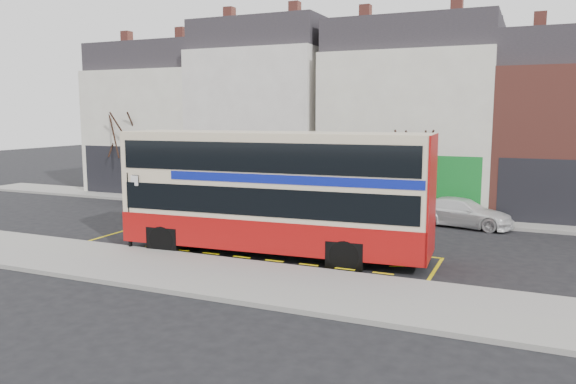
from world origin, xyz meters
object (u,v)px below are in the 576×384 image
at_px(double_decker_bus, 275,191).
at_px(car_grey, 297,204).
at_px(bus_stop_post, 130,202).
at_px(street_tree_right, 414,141).
at_px(car_white, 462,213).
at_px(car_silver, 163,194).
at_px(street_tree_left, 126,123).

distance_m(double_decker_bus, car_grey, 8.33).
bearing_deg(bus_stop_post, street_tree_right, 57.13).
bearing_deg(car_white, bus_stop_post, 141.48).
height_order(car_silver, car_grey, car_silver).
height_order(car_silver, street_tree_right, street_tree_right).
bearing_deg(bus_stop_post, car_white, 47.00).
xyz_separation_m(bus_stop_post, car_grey, (3.02, 9.42, -1.26)).
relative_size(bus_stop_post, car_grey, 0.74).
xyz_separation_m(bus_stop_post, car_white, (11.24, 10.00, -1.24)).
distance_m(car_grey, car_white, 8.24).
distance_m(car_silver, car_grey, 8.17).
relative_size(bus_stop_post, street_tree_left, 0.42).
xyz_separation_m(car_grey, street_tree_right, (5.64, 1.59, 3.26)).
bearing_deg(car_grey, car_silver, 107.02).
bearing_deg(car_grey, bus_stop_post, 177.04).
bearing_deg(street_tree_right, double_decker_bus, -109.29).
bearing_deg(double_decker_bus, street_tree_right, 66.81).
xyz_separation_m(double_decker_bus, street_tree_right, (3.28, 9.37, 1.48)).
distance_m(car_grey, street_tree_right, 6.71).
relative_size(car_silver, street_tree_right, 0.76).
bearing_deg(street_tree_left, bus_stop_post, -50.20).
height_order(double_decker_bus, car_silver, double_decker_bus).
bearing_deg(car_silver, street_tree_right, -77.81).
bearing_deg(car_silver, car_white, -82.53).
distance_m(bus_stop_post, car_grey, 9.97).
distance_m(car_white, street_tree_left, 21.50).
xyz_separation_m(car_grey, street_tree_left, (-12.83, 2.35, 4.05)).
bearing_deg(car_grey, double_decker_bus, -148.26).
relative_size(bus_stop_post, car_silver, 0.67).
xyz_separation_m(double_decker_bus, car_silver, (-10.53, 7.47, -1.69)).
distance_m(bus_stop_post, street_tree_left, 15.57).
distance_m(car_silver, car_white, 16.41).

